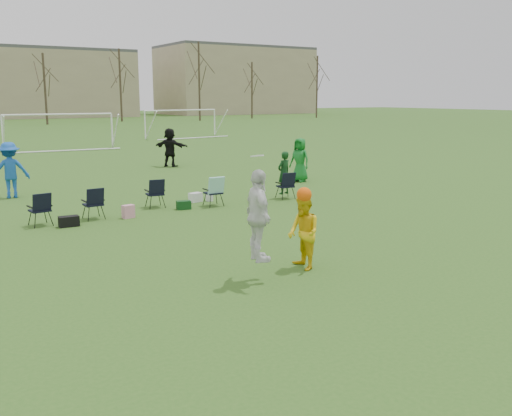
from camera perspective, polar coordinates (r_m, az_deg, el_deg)
ground at (r=11.22m, az=-0.56°, el=-7.88°), size 260.00×260.00×0.00m
fielder_blue at (r=22.52m, az=-23.38°, el=3.50°), size 1.37×0.85×2.03m
fielder_green_far at (r=24.74m, az=4.40°, el=4.82°), size 0.89×1.08×1.89m
fielder_black at (r=30.30m, az=-8.60°, el=6.02°), size 1.58×1.86×2.02m
center_contest at (r=11.63m, az=2.44°, el=-1.53°), size 1.96×1.22×2.57m
sideline_setup at (r=18.90m, az=-7.24°, el=1.49°), size 9.15×1.91×1.70m
goal_mid at (r=42.18m, az=-19.11°, el=8.20°), size 7.40×0.63×2.46m
goal_right at (r=51.77m, az=-7.49°, el=9.15°), size 7.35×1.14×2.46m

